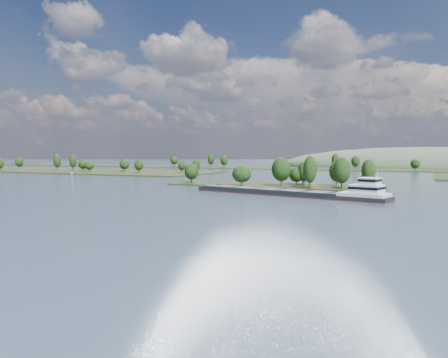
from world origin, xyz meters
The scene contains 7 objects.
ground centered at (0.00, 120.00, 0.00)m, with size 1800.00×1800.00×0.00m, color #394963.
tree_island centered at (6.31, 178.33, 4.24)m, with size 100.00×32.11×15.10m.
left_bank centered at (-229.71, 260.07, 0.94)m, with size 300.00×80.00×15.85m.
back_shoreline centered at (8.64, 399.82, 0.78)m, with size 900.00×60.00×15.83m.
hill_west centered at (60.00, 500.00, 0.00)m, with size 320.00×160.00×44.00m, color #45563B.
cargo_barge centered at (24.06, 137.57, 1.33)m, with size 78.28×27.17×10.58m.
motorboat centered at (-154.57, 207.63, 1.28)m, with size 2.49×6.62×2.56m, color silver.
Camera 1 is at (68.05, -17.30, 15.94)m, focal length 35.00 mm.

